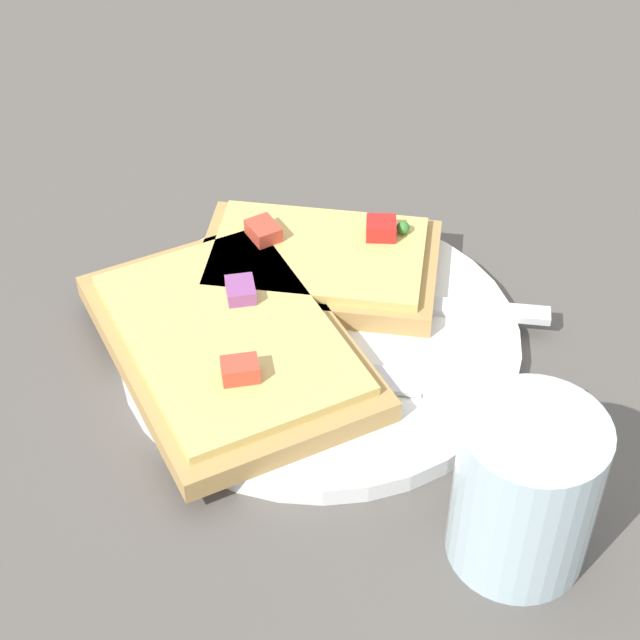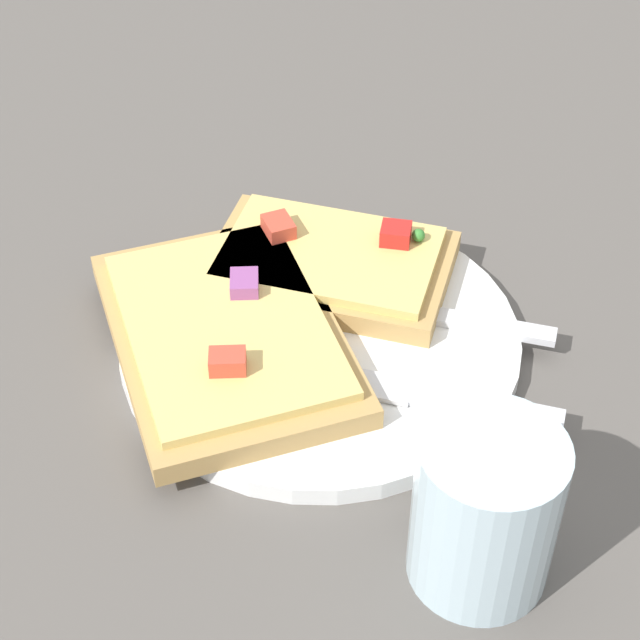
% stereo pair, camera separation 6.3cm
% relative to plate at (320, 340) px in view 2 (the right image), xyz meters
% --- Properties ---
extents(ground_plane, '(4.00, 4.00, 0.00)m').
position_rel_plate_xyz_m(ground_plane, '(0.00, 0.00, -0.01)').
color(ground_plane, '#56514C').
extents(plate, '(0.24, 0.24, 0.01)m').
position_rel_plate_xyz_m(plate, '(0.00, 0.00, 0.00)').
color(plate, white).
rests_on(plate, ground).
extents(fork, '(0.18, 0.14, 0.01)m').
position_rel_plate_xyz_m(fork, '(-0.01, 0.03, 0.01)').
color(fork, silver).
rests_on(fork, plate).
extents(knife, '(0.19, 0.14, 0.01)m').
position_rel_plate_xyz_m(knife, '(0.07, 0.00, 0.01)').
color(knife, silver).
rests_on(knife, plate).
extents(pizza_slice_main, '(0.21, 0.18, 0.03)m').
position_rel_plate_xyz_m(pizza_slice_main, '(-0.02, -0.05, 0.02)').
color(pizza_slice_main, tan).
rests_on(pizza_slice_main, plate).
extents(pizza_slice_corner, '(0.18, 0.17, 0.03)m').
position_rel_plate_xyz_m(pizza_slice_corner, '(-0.04, 0.04, 0.02)').
color(pizza_slice_corner, tan).
rests_on(pizza_slice_corner, plate).
extents(crumb_scatter, '(0.03, 0.09, 0.01)m').
position_rel_plate_xyz_m(crumb_scatter, '(-0.01, 0.00, 0.01)').
color(crumb_scatter, tan).
rests_on(crumb_scatter, plate).
extents(drinking_glass, '(0.07, 0.07, 0.09)m').
position_rel_plate_xyz_m(drinking_glass, '(0.17, -0.04, 0.04)').
color(drinking_glass, silver).
rests_on(drinking_glass, ground).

